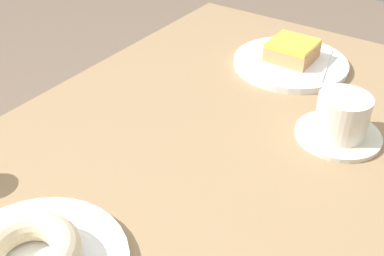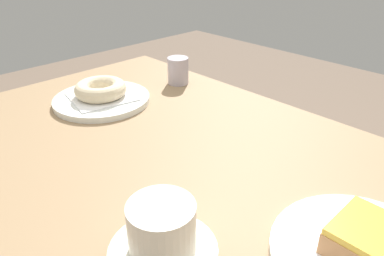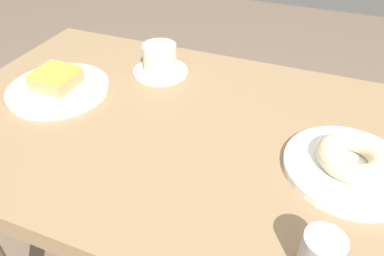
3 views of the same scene
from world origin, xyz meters
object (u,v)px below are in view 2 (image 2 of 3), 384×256
donut_glazed_square (372,241)px  donut_sugar_ring (101,89)px  coffee_cup (162,233)px  sugar_jar (178,71)px  plate_sugar_ring (102,100)px

donut_glazed_square → donut_sugar_ring: bearing=-2.5°
donut_sugar_ring → coffee_cup: 0.49m
coffee_cup → sugar_jar: size_ratio=1.97×
donut_glazed_square → coffee_cup: coffee_cup is taller
coffee_cup → donut_sugar_ring: bearing=-23.1°
plate_sugar_ring → sugar_jar: size_ratio=3.22×
donut_sugar_ring → sugar_jar: 0.22m
donut_glazed_square → coffee_cup: (0.18, 0.17, -0.00)m
plate_sugar_ring → donut_sugar_ring: 0.03m
donut_glazed_square → sugar_jar: sugar_jar is taller
donut_glazed_square → plate_sugar_ring: size_ratio=0.39×
plate_sugar_ring → sugar_jar: (-0.03, -0.21, 0.03)m
coffee_cup → plate_sugar_ring: bearing=-23.1°
donut_glazed_square → sugar_jar: (0.60, -0.24, -0.00)m
donut_glazed_square → plate_sugar_ring: donut_glazed_square is taller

